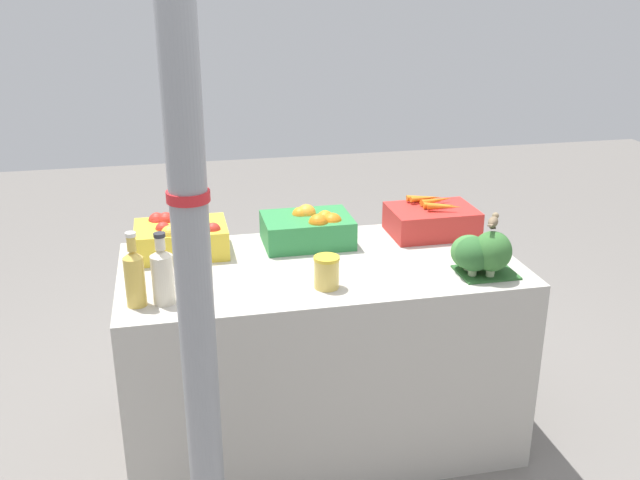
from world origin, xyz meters
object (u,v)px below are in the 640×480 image
at_px(carrot_crate, 432,220).
at_px(broccoli_pile, 484,252).
at_px(juice_bottle_cloudy, 163,274).
at_px(pickle_jar, 327,272).
at_px(sparrow_bird, 493,221).
at_px(orange_crate, 309,228).
at_px(support_pole, 189,211).
at_px(juice_bottle_golden, 135,276).
at_px(apple_crate, 181,236).

distance_m(carrot_crate, broccoli_pile, 0.48).
bearing_deg(juice_bottle_cloudy, pickle_jar, 0.50).
xyz_separation_m(carrot_crate, pickle_jar, (-0.59, -0.47, -0.00)).
bearing_deg(juice_bottle_cloudy, sparrow_bird, 0.12).
xyz_separation_m(orange_crate, juice_bottle_cloudy, (-0.62, -0.47, 0.04)).
xyz_separation_m(orange_crate, broccoli_pile, (0.59, -0.48, 0.02)).
relative_size(carrot_crate, pickle_jar, 3.05).
xyz_separation_m(juice_bottle_cloudy, sparrow_bird, (1.24, 0.00, 0.10)).
bearing_deg(juice_bottle_cloudy, orange_crate, 37.38).
bearing_deg(sparrow_bird, carrot_crate, 43.40).
distance_m(support_pole, pickle_jar, 0.81).
bearing_deg(support_pole, pickle_jar, 43.64).
xyz_separation_m(juice_bottle_golden, sparrow_bird, (1.33, 0.00, 0.10)).
bearing_deg(carrot_crate, orange_crate, -179.64).
bearing_deg(juice_bottle_golden, orange_crate, 33.49).
relative_size(support_pole, orange_crate, 6.96).
relative_size(support_pole, sparrow_bird, 22.41).
relative_size(support_pole, pickle_jar, 21.24).
distance_m(orange_crate, juice_bottle_cloudy, 0.78).
xyz_separation_m(juice_bottle_golden, pickle_jar, (0.69, 0.01, -0.05)).
height_order(carrot_crate, sparrow_bird, sparrow_bird).
bearing_deg(juice_bottle_cloudy, support_pole, -78.39).
distance_m(juice_bottle_golden, pickle_jar, 0.69).
relative_size(support_pole, apple_crate, 6.96).
xyz_separation_m(carrot_crate, juice_bottle_golden, (-1.27, -0.47, 0.05)).
relative_size(orange_crate, broccoli_pile, 1.51).
bearing_deg(apple_crate, pickle_jar, -42.40).
relative_size(apple_crate, juice_bottle_golden, 1.38).
bearing_deg(carrot_crate, support_pole, -138.99).
bearing_deg(broccoli_pile, pickle_jar, 178.76).
relative_size(apple_crate, pickle_jar, 3.05).
bearing_deg(apple_crate, support_pole, -88.80).
xyz_separation_m(carrot_crate, sparrow_bird, (0.06, -0.47, 0.15)).
relative_size(apple_crate, carrot_crate, 1.00).
distance_m(carrot_crate, sparrow_bird, 0.50).
xyz_separation_m(carrot_crate, broccoli_pile, (0.03, -0.48, 0.03)).
height_order(orange_crate, carrot_crate, orange_crate).
distance_m(support_pole, carrot_crate, 1.49).
height_order(support_pole, apple_crate, support_pole).
xyz_separation_m(apple_crate, carrot_crate, (1.10, -0.00, -0.01)).
bearing_deg(juice_bottle_golden, carrot_crate, 20.44).
height_order(support_pole, juice_bottle_golden, support_pole).
height_order(juice_bottle_golden, pickle_jar, juice_bottle_golden).
bearing_deg(apple_crate, juice_bottle_cloudy, -99.11).
distance_m(broccoli_pile, juice_bottle_cloudy, 1.20).
relative_size(juice_bottle_golden, pickle_jar, 2.21).
xyz_separation_m(orange_crate, sparrow_bird, (0.62, -0.47, 0.14)).
xyz_separation_m(orange_crate, juice_bottle_golden, (-0.71, -0.47, 0.04)).
height_order(apple_crate, juice_bottle_golden, juice_bottle_golden).
xyz_separation_m(orange_crate, pickle_jar, (-0.03, -0.47, -0.01)).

